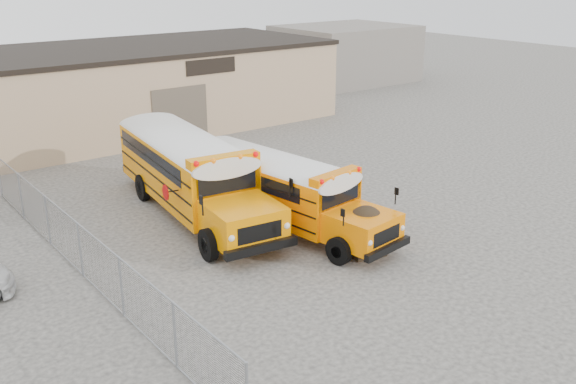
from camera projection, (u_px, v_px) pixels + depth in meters
ground at (296, 258)px, 20.96m from camera, size 120.00×120.00×0.00m
warehouse at (70, 94)px, 35.06m from camera, size 30.20×10.20×4.67m
chainlink_fence at (80, 250)px, 19.44m from camera, size 0.07×18.07×1.81m
distant_building_right at (345, 54)px, 51.91m from camera, size 10.00×8.00×4.40m
school_bus_left at (137, 132)px, 29.51m from camera, size 3.91×10.73×3.07m
school_bus_right at (190, 155)px, 26.85m from camera, size 3.31×9.20×2.63m
tarp_bundle at (366, 230)px, 21.00m from camera, size 1.30×1.23×1.68m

